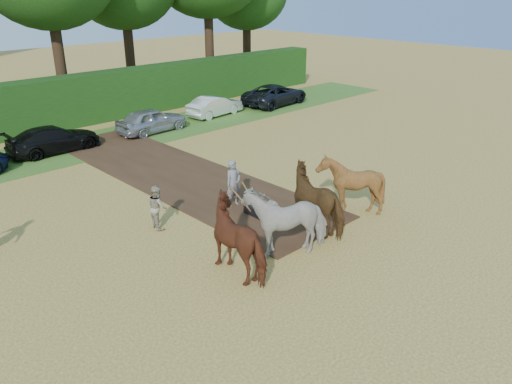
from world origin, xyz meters
TOP-DOWN VIEW (x-y plane):
  - ground at (0.00, 0.00)m, footprint 120.00×120.00m
  - earth_strip at (1.50, 7.00)m, footprint 4.50×17.00m
  - grass_verge at (0.00, 14.00)m, footprint 50.00×5.00m
  - hedgerow at (0.00, 18.50)m, footprint 46.00×1.60m
  - spectator_near at (-2.12, 3.08)m, footprint 0.78×0.91m
  - plough_team at (0.98, -0.95)m, footprint 7.42×5.37m
  - parked_cars at (0.61, 13.89)m, footprint 36.48×3.14m

SIDE VIEW (x-z plane):
  - ground at x=0.00m, z-range 0.00..0.00m
  - grass_verge at x=0.00m, z-range 0.00..0.03m
  - earth_strip at x=1.50m, z-range 0.00..0.05m
  - parked_cars at x=0.61m, z-range -0.03..1.45m
  - spectator_near at x=-2.12m, z-range 0.00..1.60m
  - plough_team at x=0.98m, z-range -0.01..2.25m
  - hedgerow at x=0.00m, z-range 0.00..3.00m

